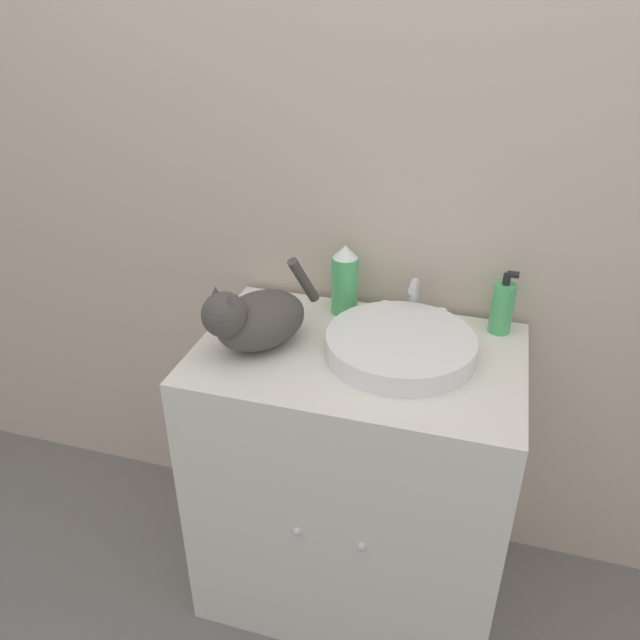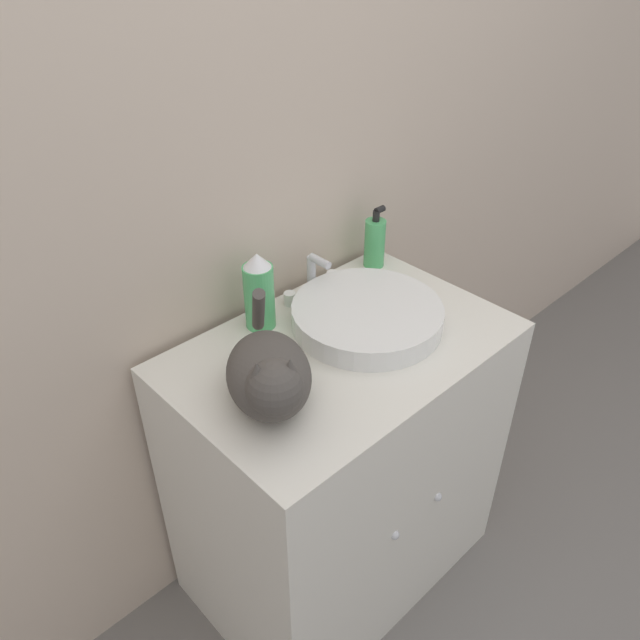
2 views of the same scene
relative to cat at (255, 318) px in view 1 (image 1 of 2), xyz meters
The scene contains 7 objects.
wall_back 0.54m from the cat, 54.14° to the left, with size 6.00×0.05×2.50m.
vanity_cabinet 0.58m from the cat, ahead, with size 0.84×0.56×0.86m.
sink_basin 0.38m from the cat, ahead, with size 0.38×0.38×0.06m.
faucet 0.45m from the cat, 35.69° to the left, with size 0.19×0.08×0.12m.
cat is the anchor object (origin of this frame).
soap_bottle 0.66m from the cat, 23.17° to the left, with size 0.06×0.06×0.18m.
spray_bottle 0.30m from the cat, 55.15° to the left, with size 0.08×0.08×0.20m.
Camera 1 is at (0.28, -1.06, 1.72)m, focal length 35.00 mm.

